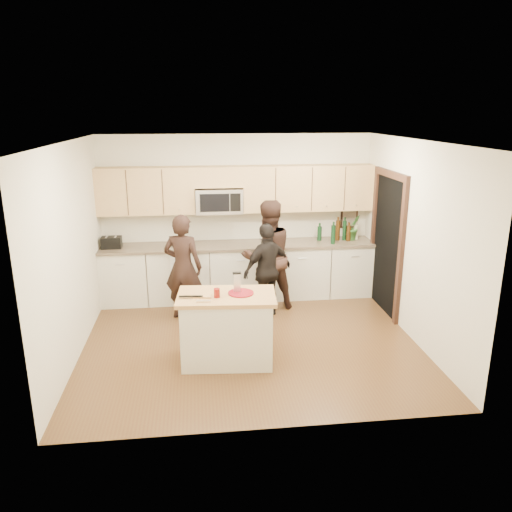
{
  "coord_description": "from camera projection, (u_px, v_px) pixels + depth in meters",
  "views": [
    {
      "loc": [
        -0.67,
        -6.26,
        3.07
      ],
      "look_at": [
        0.12,
        0.35,
        1.12
      ],
      "focal_mm": 35.0,
      "sensor_mm": 36.0,
      "label": 1
    }
  ],
  "objects": [
    {
      "name": "red_plate",
      "position": [
        241.0,
        293.0,
        6.13
      ],
      "size": [
        0.32,
        0.32,
        0.02
      ],
      "primitive_type": "cylinder",
      "color": "maroon",
      "rests_on": "island"
    },
    {
      "name": "woman_right",
      "position": [
        267.0,
        270.0,
        7.58
      ],
      "size": [
        0.92,
        0.72,
        1.46
      ],
      "primitive_type": "imported",
      "rotation": [
        0.0,
        0.0,
        3.64
      ],
      "color": "black",
      "rests_on": "ground"
    },
    {
      "name": "island",
      "position": [
        227.0,
        328.0,
        6.22
      ],
      "size": [
        1.25,
        0.8,
        0.9
      ],
      "rotation": [
        0.0,
        0.0,
        -0.08
      ],
      "color": "beige",
      "rests_on": "ground"
    },
    {
      "name": "back_cabinetry",
      "position": [
        239.0,
        271.0,
        8.38
      ],
      "size": [
        4.5,
        0.66,
        0.94
      ],
      "color": "beige",
      "rests_on": "ground"
    },
    {
      "name": "framed_picture",
      "position": [
        349.0,
        217.0,
        8.66
      ],
      "size": [
        0.3,
        0.03,
        0.38
      ],
      "color": "black",
      "rests_on": "ground"
    },
    {
      "name": "box_grater",
      "position": [
        237.0,
        282.0,
        6.13
      ],
      "size": [
        0.1,
        0.05,
        0.25
      ],
      "color": "silver",
      "rests_on": "red_plate"
    },
    {
      "name": "orchid",
      "position": [
        353.0,
        227.0,
        8.44
      ],
      "size": [
        0.28,
        0.25,
        0.43
      ],
      "primitive_type": "imported",
      "rotation": [
        0.0,
        0.0,
        0.3
      ],
      "color": "#306629",
      "rests_on": "back_cabinetry"
    },
    {
      "name": "bottle_cluster",
      "position": [
        340.0,
        231.0,
        8.39
      ],
      "size": [
        0.71,
        0.32,
        0.4
      ],
      "color": "black",
      "rests_on": "back_cabinetry"
    },
    {
      "name": "tongs",
      "position": [
        191.0,
        296.0,
        5.97
      ],
      "size": [
        0.29,
        0.05,
        0.02
      ],
      "primitive_type": "cube",
      "rotation": [
        0.0,
        0.0,
        -0.08
      ],
      "color": "black",
      "rests_on": "cutting_board"
    },
    {
      "name": "drink_glass",
      "position": [
        217.0,
        293.0,
        5.99
      ],
      "size": [
        0.07,
        0.07,
        0.11
      ],
      "primitive_type": "cylinder",
      "color": "maroon",
      "rests_on": "island"
    },
    {
      "name": "doorway",
      "position": [
        387.0,
        239.0,
        7.69
      ],
      "size": [
        0.06,
        1.25,
        2.2
      ],
      "color": "black",
      "rests_on": "ground"
    },
    {
      "name": "upper_cabinetry",
      "position": [
        240.0,
        188.0,
        8.14
      ],
      "size": [
        4.5,
        0.33,
        0.75
      ],
      "color": "tan",
      "rests_on": "ground"
    },
    {
      "name": "dish_towel",
      "position": [
        181.0,
        257.0,
        8.0
      ],
      "size": [
        0.34,
        0.6,
        0.48
      ],
      "color": "white",
      "rests_on": "ground"
    },
    {
      "name": "toaster",
      "position": [
        111.0,
        242.0,
        7.97
      ],
      "size": [
        0.31,
        0.2,
        0.19
      ],
      "color": "black",
      "rests_on": "back_cabinetry"
    },
    {
      "name": "microwave",
      "position": [
        219.0,
        201.0,
        8.12
      ],
      "size": [
        0.76,
        0.41,
        0.4
      ],
      "color": "silver",
      "rests_on": "ground"
    },
    {
      "name": "room_shell",
      "position": [
        250.0,
        218.0,
        6.42
      ],
      "size": [
        4.52,
        4.02,
        2.71
      ],
      "color": "beige",
      "rests_on": "ground"
    },
    {
      "name": "knife",
      "position": [
        203.0,
        301.0,
        5.85
      ],
      "size": [
        0.18,
        0.04,
        0.01
      ],
      "primitive_type": "cube",
      "rotation": [
        0.0,
        0.0,
        -0.08
      ],
      "color": "silver",
      "rests_on": "cutting_board"
    },
    {
      "name": "woman_center",
      "position": [
        267.0,
        256.0,
        7.78
      ],
      "size": [
        1.03,
        0.92,
        1.76
      ],
      "primitive_type": "imported",
      "rotation": [
        0.0,
        0.0,
        3.49
      ],
      "color": "#311E18",
      "rests_on": "ground"
    },
    {
      "name": "woman_left",
      "position": [
        183.0,
        267.0,
        7.47
      ],
      "size": [
        0.68,
        0.55,
        1.61
      ],
      "primitive_type": "imported",
      "rotation": [
        0.0,
        0.0,
        2.82
      ],
      "color": "black",
      "rests_on": "ground"
    },
    {
      "name": "floor",
      "position": [
        250.0,
        340.0,
        6.91
      ],
      "size": [
        4.5,
        4.5,
        0.0
      ],
      "primitive_type": "plane",
      "color": "#54391C",
      "rests_on": "ground"
    },
    {
      "name": "cutting_board",
      "position": [
        202.0,
        296.0,
        6.04
      ],
      "size": [
        0.24,
        0.18,
        0.02
      ],
      "primitive_type": "cube",
      "rotation": [
        0.0,
        0.0,
        -0.08
      ],
      "color": "tan",
      "rests_on": "island"
    }
  ]
}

